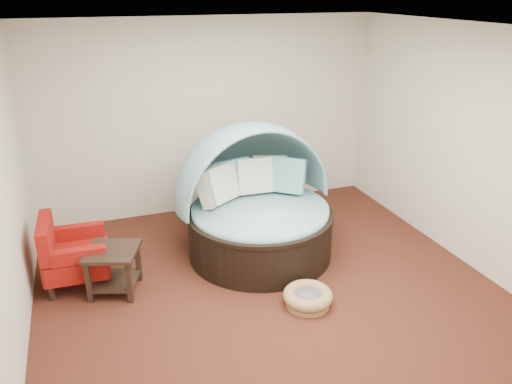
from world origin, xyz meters
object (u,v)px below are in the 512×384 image
object	(u,v)px
pet_basket	(308,297)
red_armchair	(71,254)
side_table	(113,264)
canopy_daybed	(256,195)

from	to	relation	value
pet_basket	red_armchair	xyz separation A→B (m)	(-2.33, 1.29, 0.28)
red_armchair	side_table	xyz separation A→B (m)	(0.43, -0.32, -0.04)
pet_basket	side_table	world-z (taller)	side_table
red_armchair	side_table	world-z (taller)	red_armchair
canopy_daybed	side_table	size ratio (longest dim) A/B	2.97
canopy_daybed	side_table	distance (m)	1.87
pet_basket	red_armchair	bearing A→B (deg)	150.98
red_armchair	pet_basket	bearing A→B (deg)	-26.90
canopy_daybed	pet_basket	xyz separation A→B (m)	(0.11, -1.32, -0.67)
canopy_daybed	red_armchair	distance (m)	2.25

